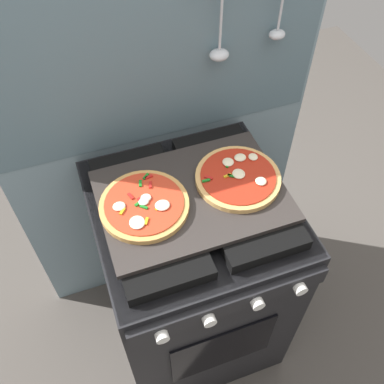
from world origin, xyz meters
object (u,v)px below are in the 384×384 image
Objects in this scene: stove at (192,273)px; baking_tray at (192,196)px; pizza_right at (238,177)px; pizza_left at (144,206)px.

baking_tray reaches higher than stove.
pizza_right reaches higher than baking_tray.
pizza_right reaches higher than stove.
stove is 1.67× the size of baking_tray.
pizza_right is at bearing 3.12° from stove.
pizza_left is at bearing -179.44° from stove.
pizza_left is 0.29m from pizza_right.
baking_tray is at bearing -177.51° from pizza_right.
baking_tray is 2.12× the size of pizza_right.
stove is 0.46m from baking_tray.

